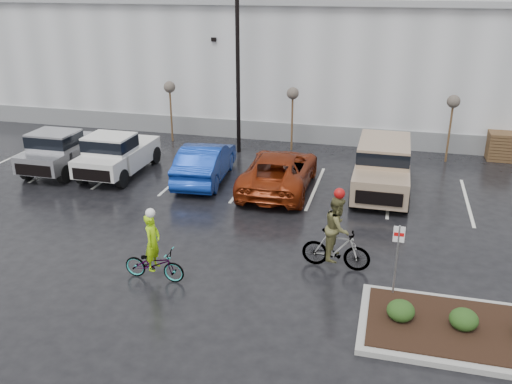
% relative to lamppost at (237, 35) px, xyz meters
% --- Properties ---
extents(ground, '(120.00, 120.00, 0.00)m').
position_rel_lamppost_xyz_m(ground, '(4.00, -12.00, -5.69)').
color(ground, black).
rests_on(ground, ground).
extents(warehouse, '(60.50, 15.50, 7.20)m').
position_rel_lamppost_xyz_m(warehouse, '(4.00, 9.99, -2.04)').
color(warehouse, '#B5B8BA').
rests_on(warehouse, ground).
extents(wooded_ridge, '(80.00, 25.00, 6.00)m').
position_rel_lamppost_xyz_m(wooded_ridge, '(4.00, 33.00, -2.69)').
color(wooded_ridge, '#253F1A').
rests_on(wooded_ridge, ground).
extents(lamppost, '(0.50, 1.00, 9.22)m').
position_rel_lamppost_xyz_m(lamppost, '(0.00, 0.00, 0.00)').
color(lamppost, black).
rests_on(lamppost, ground).
extents(sapling_west, '(0.60, 0.60, 3.20)m').
position_rel_lamppost_xyz_m(sapling_west, '(-4.00, 1.00, -2.96)').
color(sapling_west, '#46311C').
rests_on(sapling_west, ground).
extents(sapling_mid, '(0.60, 0.60, 3.20)m').
position_rel_lamppost_xyz_m(sapling_mid, '(2.50, 1.00, -2.96)').
color(sapling_mid, '#46311C').
rests_on(sapling_mid, ground).
extents(sapling_east, '(0.60, 0.60, 3.20)m').
position_rel_lamppost_xyz_m(sapling_east, '(10.00, 1.00, -2.96)').
color(sapling_east, '#46311C').
rests_on(sapling_east, ground).
extents(pallet_stack_a, '(1.20, 1.20, 1.35)m').
position_rel_lamppost_xyz_m(pallet_stack_a, '(12.50, 2.00, -5.01)').
color(pallet_stack_a, '#46311C').
rests_on(pallet_stack_a, ground).
extents(shrub_a, '(0.70, 0.70, 0.52)m').
position_rel_lamppost_xyz_m(shrub_a, '(8.00, -13.00, -5.27)').
color(shrub_a, '#1B3612').
rests_on(shrub_a, curb_island).
extents(shrub_b, '(0.70, 0.70, 0.52)m').
position_rel_lamppost_xyz_m(shrub_b, '(9.50, -13.00, -5.27)').
color(shrub_b, '#1B3612').
rests_on(shrub_b, curb_island).
extents(fire_lane_sign, '(0.30, 0.05, 2.20)m').
position_rel_lamppost_xyz_m(fire_lane_sign, '(7.80, -11.80, -4.28)').
color(fire_lane_sign, gray).
rests_on(fire_lane_sign, ground).
extents(pickup_silver, '(2.10, 5.20, 1.96)m').
position_rel_lamppost_xyz_m(pickup_silver, '(-6.89, -4.29, -4.71)').
color(pickup_silver, '#A7A8AF').
rests_on(pickup_silver, ground).
extents(pickup_white, '(2.10, 5.20, 1.96)m').
position_rel_lamppost_xyz_m(pickup_white, '(-4.25, -4.19, -4.71)').
color(pickup_white, silver).
rests_on(pickup_white, ground).
extents(car_blue, '(2.16, 5.09, 1.63)m').
position_rel_lamppost_xyz_m(car_blue, '(-0.27, -4.23, -4.87)').
color(car_blue, '#0D2E96').
rests_on(car_blue, ground).
extents(car_red, '(2.75, 5.76, 1.59)m').
position_rel_lamppost_xyz_m(car_red, '(3.03, -4.48, -4.89)').
color(car_red, maroon).
rests_on(car_red, ground).
extents(suv_tan, '(2.20, 5.10, 2.06)m').
position_rel_lamppost_xyz_m(suv_tan, '(7.14, -3.89, -4.66)').
color(suv_tan, '#9C8369').
rests_on(suv_tan, ground).
extents(cyclist_hivis, '(1.86, 0.68, 2.24)m').
position_rel_lamppost_xyz_m(cyclist_hivis, '(1.06, -12.46, -4.99)').
color(cyclist_hivis, '#3F3F44').
rests_on(cyclist_hivis, ground).
extents(cyclist_olive, '(2.02, 0.98, 2.59)m').
position_rel_lamppost_xyz_m(cyclist_olive, '(6.08, -10.50, -4.76)').
color(cyclist_olive, '#3F3F44').
rests_on(cyclist_olive, ground).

